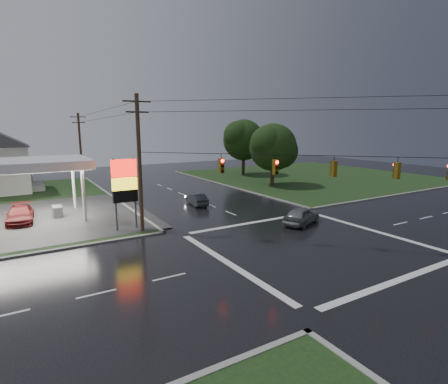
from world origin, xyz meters
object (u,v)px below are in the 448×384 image
tree_ne_near (274,147)px  car_crossing (302,215)px  car_north (197,199)px  car_pump (20,215)px  tree_ne_far (244,140)px  pylon_sign (125,183)px  utility_pole_nw (139,162)px  utility_pole_n (80,147)px

tree_ne_near → car_crossing: bearing=-121.7°
car_north → car_pump: bearing=1.1°
tree_ne_far → car_crossing: bearing=-115.1°
pylon_sign → utility_pole_nw: bearing=-45.0°
pylon_sign → car_north: (9.24, 5.52, -3.36)m
tree_ne_far → car_crossing: size_ratio=2.19×
tree_ne_far → car_pump: bearing=-155.1°
utility_pole_n → tree_ne_near: 28.55m
utility_pole_nw → car_crossing: 14.64m
car_north → car_pump: car_pump is taller
car_north → tree_ne_far: bearing=-129.0°
pylon_sign → car_pump: pylon_sign is taller
tree_ne_far → car_north: (-18.41, -17.97, -5.53)m
pylon_sign → utility_pole_n: 27.56m
utility_pole_n → car_north: bearing=-69.4°
utility_pole_nw → car_pump: size_ratio=2.12×
utility_pole_n → car_pump: size_ratio=2.02×
car_pump → utility_pole_n: bearing=71.4°
car_crossing → utility_pole_nw: bearing=46.7°
car_north → car_pump: 16.87m
pylon_sign → car_north: bearing=30.8°
utility_pole_n → car_crossing: 36.21m
tree_ne_far → car_pump: (-35.20, -16.34, -5.43)m
utility_pole_nw → car_north: utility_pole_nw is taller
pylon_sign → car_crossing: pylon_sign is taller
tree_ne_near → car_north: tree_ne_near is taller
utility_pole_nw → car_crossing: bearing=-21.4°
tree_ne_near → car_pump: 32.84m
pylon_sign → tree_ne_near: size_ratio=0.67×
tree_ne_near → utility_pole_nw: bearing=-152.1°
utility_pole_n → tree_ne_near: (23.64, -16.01, 0.09)m
pylon_sign → car_crossing: (13.82, -6.04, -3.25)m
tree_ne_near → tree_ne_far: tree_ne_far is taller
utility_pole_nw → tree_ne_far: bearing=42.6°
pylon_sign → car_pump: bearing=136.6°
car_crossing → car_pump: (-21.38, 13.19, -0.01)m
utility_pole_n → car_crossing: utility_pole_n is taller
car_north → utility_pole_nw: bearing=45.0°
tree_ne_far → pylon_sign: bearing=-139.6°
car_north → car_pump: size_ratio=0.76×
tree_ne_near → utility_pole_n: bearing=145.9°
car_crossing → utility_pole_n: bearing=-0.9°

